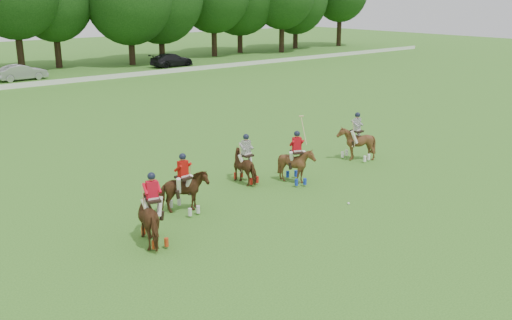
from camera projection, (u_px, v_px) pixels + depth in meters
ground at (296, 235)px, 19.33m from camera, size 180.00×180.00×0.00m
car_mid at (22, 72)px, 53.48m from camera, size 4.57×1.75×1.49m
car_right at (172, 60)px, 63.49m from camera, size 5.21×2.47×1.47m
polo_red_a at (154, 217)px, 18.56m from camera, size 1.38×2.20×2.41m
polo_red_b at (184, 192)px, 21.16m from camera, size 1.68×1.47×2.29m
polo_red_c at (296, 164)px, 24.49m from camera, size 1.76×1.84×2.84m
polo_stripe_a at (246, 165)px, 24.54m from camera, size 1.06×1.72×2.16m
polo_stripe_b at (356, 143)px, 27.83m from camera, size 1.65×1.78×2.38m
polo_ball at (349, 203)px, 22.15m from camera, size 0.09×0.09×0.09m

